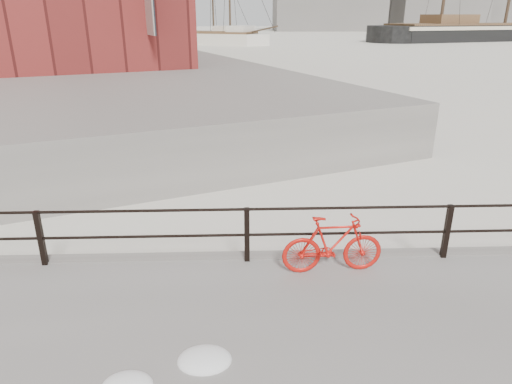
# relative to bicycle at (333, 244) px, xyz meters

# --- Properties ---
(far_quay) EXTENTS (78.44, 148.07, 1.80)m
(far_quay) POSITION_rel_bicycle_xyz_m (-34.41, 72.56, 0.04)
(far_quay) COLOR gray
(far_quay) RESTS_ON ground
(bicycle) EXTENTS (1.69, 0.35, 1.01)m
(bicycle) POSITION_rel_bicycle_xyz_m (0.00, 0.00, 0.00)
(bicycle) COLOR red
(bicycle) RESTS_ON promenade
(barque_black) EXTENTS (68.04, 39.12, 36.27)m
(barque_black) POSITION_rel_bicycle_xyz_m (48.56, 82.67, -0.86)
(barque_black) COLOR black
(barque_black) RESTS_ON ground
(schooner_mid) EXTENTS (29.87, 22.05, 19.92)m
(schooner_mid) POSITION_rel_bicycle_xyz_m (-8.42, 72.17, -0.86)
(schooner_mid) COLOR beige
(schooner_mid) RESTS_ON ground
(schooner_left) EXTENTS (24.73, 14.69, 17.71)m
(schooner_left) POSITION_rel_bicycle_xyz_m (-10.76, 75.58, -0.86)
(schooner_left) COLOR silver
(schooner_left) RESTS_ON ground
(workboat_near) EXTENTS (13.15, 8.41, 7.00)m
(workboat_near) POSITION_rel_bicycle_xyz_m (-20.73, 35.15, -0.86)
(workboat_near) COLOR black
(workboat_near) RESTS_ON ground
(industrial_east) EXTENTS (20.00, 16.00, 14.00)m
(industrial_east) POSITION_rel_bicycle_xyz_m (83.59, 150.56, 6.14)
(industrial_east) COLOR gray
(industrial_east) RESTS_ON ground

